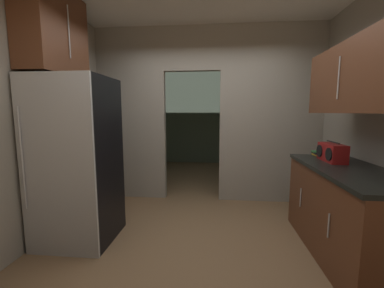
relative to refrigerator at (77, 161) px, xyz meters
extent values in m
plane|color=brown|center=(1.40, -0.10, -0.92)|extent=(20.00, 20.00, 0.00)
cube|color=#9E998C|center=(0.14, 1.50, 0.49)|extent=(1.13, 0.12, 2.83)
cube|color=#9E998C|center=(2.43, 1.50, 0.49)|extent=(1.61, 0.12, 2.83)
cube|color=#9E998C|center=(1.16, 1.50, 1.56)|extent=(0.92, 0.12, 0.70)
cube|color=slate|center=(1.40, 4.55, 0.49)|extent=(3.66, 0.10, 2.83)
cube|color=slate|center=(-0.38, 3.03, 0.49)|extent=(0.10, 3.05, 2.83)
cube|color=slate|center=(3.18, 3.03, 0.49)|extent=(0.10, 3.05, 2.83)
cube|color=black|center=(0.00, 0.02, 0.00)|extent=(0.79, 0.72, 1.85)
cube|color=#B7BABC|center=(0.00, -0.36, 0.00)|extent=(0.79, 0.03, 1.85)
cylinder|color=#B7BABC|center=(-0.33, -0.39, 0.09)|extent=(0.02, 0.02, 1.02)
cube|color=brown|center=(2.89, -0.08, -0.48)|extent=(0.65, 1.64, 0.88)
cube|color=black|center=(2.89, -0.08, -0.02)|extent=(0.69, 1.64, 0.04)
cylinder|color=#B7BABC|center=(2.55, -0.44, -0.44)|extent=(0.01, 0.01, 0.22)
cylinder|color=#B7BABC|center=(2.55, 0.28, -0.44)|extent=(0.01, 0.01, 0.22)
cube|color=brown|center=(2.89, -0.08, 0.87)|extent=(0.34, 1.47, 0.66)
cylinder|color=#B7BABC|center=(2.70, -0.08, 0.87)|extent=(0.01, 0.01, 0.40)
cube|color=brown|center=(-0.25, 0.10, 1.42)|extent=(0.34, 0.87, 0.93)
cylinder|color=#B7BABC|center=(-0.06, 0.10, 1.42)|extent=(0.01, 0.01, 0.56)
cube|color=maroon|center=(2.86, 0.27, 0.10)|extent=(0.17, 0.40, 0.20)
cylinder|color=#262626|center=(2.86, 0.27, 0.22)|extent=(0.02, 0.28, 0.02)
cylinder|color=black|center=(2.77, 0.15, 0.10)|extent=(0.01, 0.14, 0.14)
cylinder|color=black|center=(2.77, 0.39, 0.10)|extent=(0.01, 0.14, 0.14)
cube|color=gold|center=(2.86, 0.66, 0.01)|extent=(0.11, 0.13, 0.02)
cube|color=black|center=(2.86, 0.66, 0.03)|extent=(0.12, 0.14, 0.02)
cube|color=#388C47|center=(2.85, 0.66, 0.04)|extent=(0.13, 0.13, 0.01)
camera|label=1|loc=(1.55, -2.59, 0.55)|focal=23.02mm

